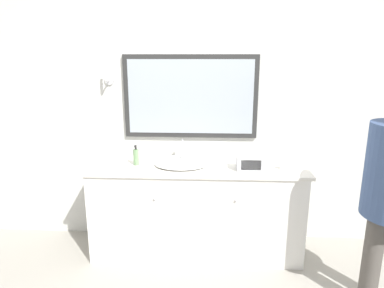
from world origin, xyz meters
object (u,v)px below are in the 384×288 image
at_px(sink_basin, 181,163).
at_px(appliance_box, 250,163).
at_px(soap_bottle, 136,157).
at_px(picture_frame, 285,164).

height_order(sink_basin, appliance_box, sink_basin).
xyz_separation_m(sink_basin, appliance_box, (0.62, -0.10, 0.05)).
relative_size(sink_basin, soap_bottle, 2.55).
bearing_deg(sink_basin, picture_frame, -4.65).
relative_size(soap_bottle, appliance_box, 0.79).
height_order(sink_basin, soap_bottle, sink_basin).
height_order(soap_bottle, picture_frame, soap_bottle).
xyz_separation_m(appliance_box, picture_frame, (0.31, 0.03, -0.01)).
distance_m(soap_bottle, appliance_box, 1.04).
relative_size(soap_bottle, picture_frame, 1.80).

